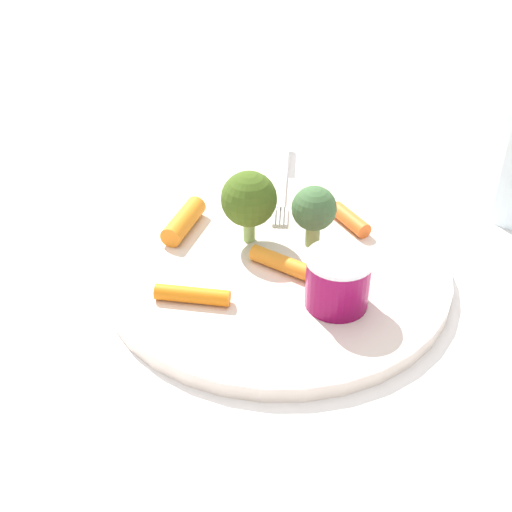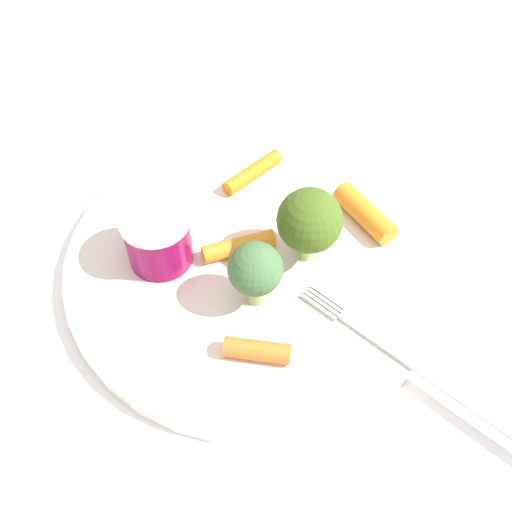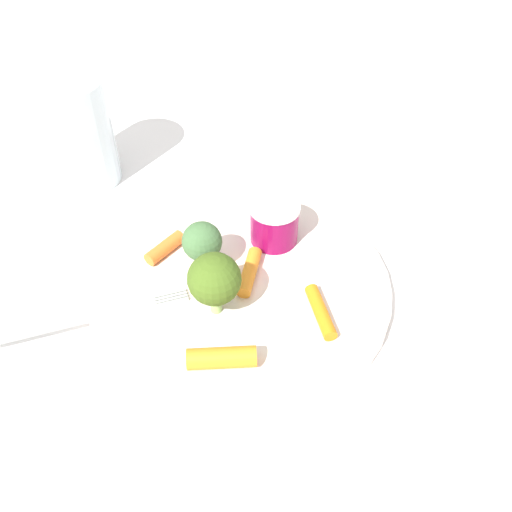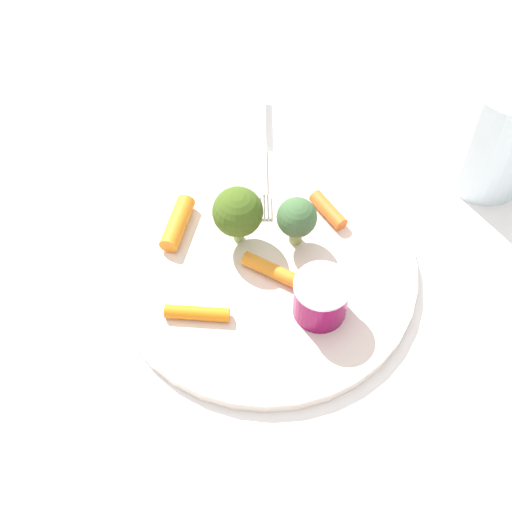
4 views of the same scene
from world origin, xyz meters
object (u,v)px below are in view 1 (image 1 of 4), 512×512
(broccoli_floret_1, at_px, (314,210))
(carrot_stick_3, at_px, (192,295))
(fork, at_px, (283,178))
(carrot_stick_1, at_px, (350,220))
(carrot_stick_0, at_px, (282,263))
(plate, at_px, (277,268))
(sauce_cup, at_px, (338,281))
(carrot_stick_2, at_px, (184,221))
(broccoli_floret_0, at_px, (249,200))

(broccoli_floret_1, bearing_deg, carrot_stick_3, 167.55)
(fork, bearing_deg, carrot_stick_3, -162.55)
(carrot_stick_1, bearing_deg, carrot_stick_0, 175.21)
(plate, xyz_separation_m, broccoli_floret_1, (0.04, -0.01, 0.04))
(carrot_stick_3, bearing_deg, sauce_cup, -52.27)
(carrot_stick_2, distance_m, carrot_stick_3, 0.09)
(plate, height_order, carrot_stick_1, carrot_stick_1)
(carrot_stick_0, xyz_separation_m, carrot_stick_3, (-0.07, 0.03, -0.00))
(broccoli_floret_0, distance_m, fork, 0.11)
(plate, distance_m, carrot_stick_0, 0.02)
(sauce_cup, distance_m, carrot_stick_3, 0.10)
(broccoli_floret_1, bearing_deg, broccoli_floret_0, 121.82)
(plate, xyz_separation_m, carrot_stick_3, (-0.08, 0.02, 0.01))
(plate, relative_size, carrot_stick_0, 5.09)
(broccoli_floret_1, relative_size, fork, 0.35)
(broccoli_floret_1, xyz_separation_m, carrot_stick_2, (-0.05, 0.09, -0.02))
(carrot_stick_0, distance_m, carrot_stick_1, 0.08)
(plate, height_order, carrot_stick_2, carrot_stick_2)
(plate, xyz_separation_m, carrot_stick_1, (0.08, -0.02, 0.01))
(broccoli_floret_0, bearing_deg, carrot_stick_1, -37.30)
(broccoli_floret_0, xyz_separation_m, carrot_stick_1, (0.07, -0.05, -0.03))
(carrot_stick_0, bearing_deg, fork, 36.76)
(broccoli_floret_1, xyz_separation_m, fork, (0.07, 0.08, -0.03))
(carrot_stick_2, distance_m, fork, 0.12)
(sauce_cup, bearing_deg, carrot_stick_1, 27.27)
(broccoli_floret_1, relative_size, carrot_stick_2, 0.95)
(carrot_stick_1, relative_size, carrot_stick_2, 0.77)
(sauce_cup, bearing_deg, broccoli_floret_1, 48.26)
(broccoli_floret_1, height_order, fork, broccoli_floret_1)
(plate, distance_m, carrot_stick_2, 0.09)
(plate, bearing_deg, carrot_stick_0, -121.53)
(broccoli_floret_0, height_order, carrot_stick_2, broccoli_floret_0)
(fork, bearing_deg, broccoli_floret_0, -158.05)
(broccoli_floret_1, distance_m, carrot_stick_3, 0.12)
(carrot_stick_1, height_order, fork, carrot_stick_1)
(sauce_cup, height_order, carrot_stick_0, sauce_cup)
(carrot_stick_2, height_order, carrot_stick_3, carrot_stick_2)
(plate, bearing_deg, fork, 35.04)
(plate, xyz_separation_m, carrot_stick_0, (-0.01, -0.01, 0.01))
(broccoli_floret_1, height_order, carrot_stick_3, broccoli_floret_1)
(plate, relative_size, carrot_stick_2, 4.93)
(sauce_cup, relative_size, carrot_stick_3, 0.87)
(sauce_cup, height_order, broccoli_floret_0, broccoli_floret_0)
(plate, height_order, broccoli_floret_1, broccoli_floret_1)
(sauce_cup, relative_size, carrot_stick_2, 0.87)
(carrot_stick_3, bearing_deg, carrot_stick_0, -20.79)
(broccoli_floret_0, relative_size, fork, 0.41)
(carrot_stick_3, xyz_separation_m, fork, (0.18, 0.06, -0.00))
(carrot_stick_0, relative_size, carrot_stick_1, 1.25)
(broccoli_floret_0, relative_size, carrot_stick_1, 1.45)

